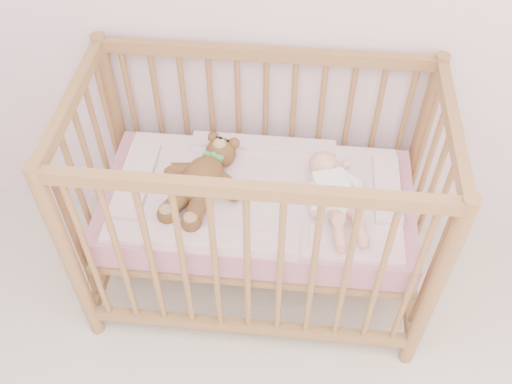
# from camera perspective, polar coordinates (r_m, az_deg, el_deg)

# --- Properties ---
(crib) EXTENTS (1.36, 0.76, 1.00)m
(crib) POSITION_cam_1_polar(r_m,az_deg,el_deg) (2.26, 0.13, -1.10)
(crib) COLOR #9D7A42
(crib) RESTS_ON floor
(mattress) EXTENTS (1.22, 0.62, 0.13)m
(mattress) POSITION_cam_1_polar(r_m,az_deg,el_deg) (2.27, 0.13, -1.35)
(mattress) COLOR pink
(mattress) RESTS_ON crib
(blanket) EXTENTS (1.10, 0.58, 0.06)m
(blanket) POSITION_cam_1_polar(r_m,az_deg,el_deg) (2.22, 0.13, -0.08)
(blanket) COLOR pink
(blanket) RESTS_ON mattress
(baby) EXTENTS (0.37, 0.53, 0.12)m
(baby) POSITION_cam_1_polar(r_m,az_deg,el_deg) (2.15, 7.80, 0.28)
(baby) COLOR white
(baby) RESTS_ON blanket
(teddy_bear) EXTENTS (0.47, 0.56, 0.13)m
(teddy_bear) POSITION_cam_1_polar(r_m,az_deg,el_deg) (2.17, -5.45, 1.44)
(teddy_bear) COLOR brown
(teddy_bear) RESTS_ON blanket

